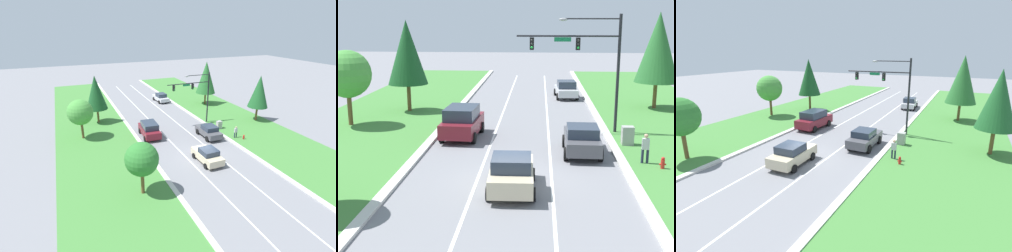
# 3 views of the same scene
# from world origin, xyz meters

# --- Properties ---
(ground_plane) EXTENTS (160.00, 160.00, 0.00)m
(ground_plane) POSITION_xyz_m (0.00, 0.00, 0.00)
(ground_plane) COLOR slate
(curb_strip_right) EXTENTS (0.50, 90.00, 0.15)m
(curb_strip_right) POSITION_xyz_m (5.65, 0.00, 0.07)
(curb_strip_right) COLOR beige
(curb_strip_right) RESTS_ON ground_plane
(curb_strip_left) EXTENTS (0.50, 90.00, 0.15)m
(curb_strip_left) POSITION_xyz_m (-5.65, 0.00, 0.07)
(curb_strip_left) COLOR beige
(curb_strip_left) RESTS_ON ground_plane
(grass_verge_right) EXTENTS (10.00, 90.00, 0.08)m
(grass_verge_right) POSITION_xyz_m (10.90, 0.00, 0.04)
(grass_verge_right) COLOR #427F38
(grass_verge_right) RESTS_ON ground_plane
(grass_verge_left) EXTENTS (10.00, 90.00, 0.08)m
(grass_verge_left) POSITION_xyz_m (-10.90, 0.00, 0.04)
(grass_verge_left) COLOR #427F38
(grass_verge_left) RESTS_ON ground_plane
(lane_stripe_inner_left) EXTENTS (0.14, 81.00, 0.01)m
(lane_stripe_inner_left) POSITION_xyz_m (-1.80, 0.00, 0.00)
(lane_stripe_inner_left) COLOR white
(lane_stripe_inner_left) RESTS_ON ground_plane
(lane_stripe_inner_right) EXTENTS (0.14, 81.00, 0.01)m
(lane_stripe_inner_right) POSITION_xyz_m (1.80, 0.00, 0.00)
(lane_stripe_inner_right) COLOR white
(lane_stripe_inner_right) RESTS_ON ground_plane
(traffic_signal_mast) EXTENTS (6.79, 0.41, 7.86)m
(traffic_signal_mast) POSITION_xyz_m (4.38, 10.01, 5.20)
(traffic_signal_mast) COLOR black
(traffic_signal_mast) RESTS_ON ground_plane
(silver_sedan) EXTENTS (2.23, 4.52, 1.68)m
(silver_sedan) POSITION_xyz_m (3.71, 23.67, 0.84)
(silver_sedan) COLOR silver
(silver_sedan) RESTS_ON ground_plane
(burgundy_suv) EXTENTS (2.47, 4.79, 2.05)m
(burgundy_suv) POSITION_xyz_m (-3.81, 8.09, 1.06)
(burgundy_suv) COLOR maroon
(burgundy_suv) RESTS_ON ground_plane
(champagne_sedan) EXTENTS (2.21, 4.22, 1.67)m
(champagne_sedan) POSITION_xyz_m (-0.05, -1.15, 0.84)
(champagne_sedan) COLOR beige
(champagne_sedan) RESTS_ON ground_plane
(graphite_sedan) EXTENTS (2.18, 4.44, 1.70)m
(graphite_sedan) POSITION_xyz_m (3.61, 4.84, 0.88)
(graphite_sedan) COLOR #4C4C51
(graphite_sedan) RESTS_ON ground_plane
(utility_cabinet) EXTENTS (0.70, 0.60, 1.21)m
(utility_cabinet) POSITION_xyz_m (6.54, 6.82, 0.61)
(utility_cabinet) COLOR #9E9E99
(utility_cabinet) RESTS_ON ground_plane
(pedestrian) EXTENTS (0.40, 0.27, 1.69)m
(pedestrian) POSITION_xyz_m (6.80, 3.13, 0.94)
(pedestrian) COLOR #232842
(pedestrian) RESTS_ON ground_plane
(fire_hydrant) EXTENTS (0.34, 0.20, 0.70)m
(fire_hydrant) POSITION_xyz_m (7.52, 2.28, 0.34)
(fire_hydrant) COLOR red
(fire_hydrant) RESTS_ON ground_plane
(conifer_near_right_tree) EXTENTS (3.08, 3.08, 7.22)m
(conifer_near_right_tree) POSITION_xyz_m (13.97, 7.69, 4.74)
(conifer_near_right_tree) COLOR brown
(conifer_near_right_tree) RESTS_ON ground_plane
(oak_near_left_tree) EXTENTS (3.05, 3.05, 5.08)m
(oak_near_left_tree) POSITION_xyz_m (-8.50, -4.06, 3.54)
(oak_near_left_tree) COLOR brown
(oak_near_left_tree) RESTS_ON ground_plane
(conifer_far_right_tree) EXTENTS (3.62, 3.62, 8.08)m
(conifer_far_right_tree) POSITION_xyz_m (10.89, 18.67, 5.17)
(conifer_far_right_tree) COLOR brown
(conifer_far_right_tree) RESTS_ON ground_plane
(oak_far_left_tree) EXTENTS (3.38, 3.38, 5.43)m
(oak_far_left_tree) POSITION_xyz_m (-12.36, 10.79, 3.72)
(oak_far_left_tree) COLOR brown
(oak_far_left_tree) RESTS_ON ground_plane
(conifer_mid_left_tree) EXTENTS (3.21, 3.21, 7.43)m
(conifer_mid_left_tree) POSITION_xyz_m (-9.54, 16.13, 4.85)
(conifer_mid_left_tree) COLOR brown
(conifer_mid_left_tree) RESTS_ON ground_plane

